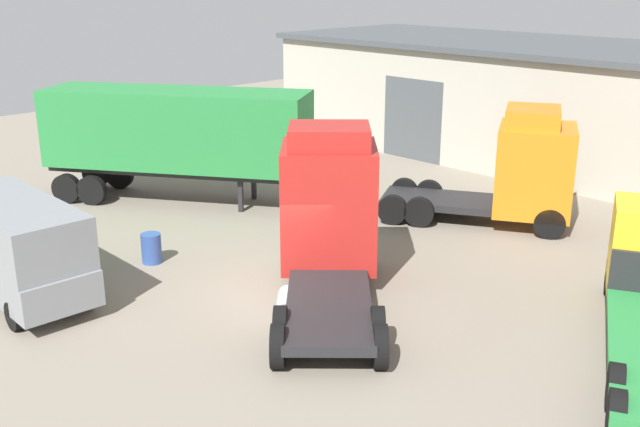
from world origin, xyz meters
The scene contains 8 objects.
ground_plane centered at (0.00, 0.00, 0.00)m, with size 60.00×60.00×0.00m, color gray.
warehouse_building centered at (0.00, 18.43, 2.55)m, with size 30.86×9.37×5.09m.
tractor_unit_orange centered at (1.52, 9.33, 1.86)m, with size 6.59×5.17×3.96m.
container_trailer_green centered at (-8.70, 2.89, 2.59)m, with size 9.36×7.32×4.09m.
tractor_unit_red centered at (0.64, 1.25, 2.03)m, with size 6.40×6.43×4.33m.
delivery_van_grey centered at (-4.30, -4.96, 1.41)m, with size 5.29×2.19×2.59m.
oil_drum centered at (-4.13, -1.24, 0.44)m, with size 0.58×0.58×0.88m.
traffic_cone centered at (-2.37, 3.38, 0.25)m, with size 0.40×0.40×0.55m.
Camera 1 is at (13.76, -12.08, 8.15)m, focal length 42.00 mm.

